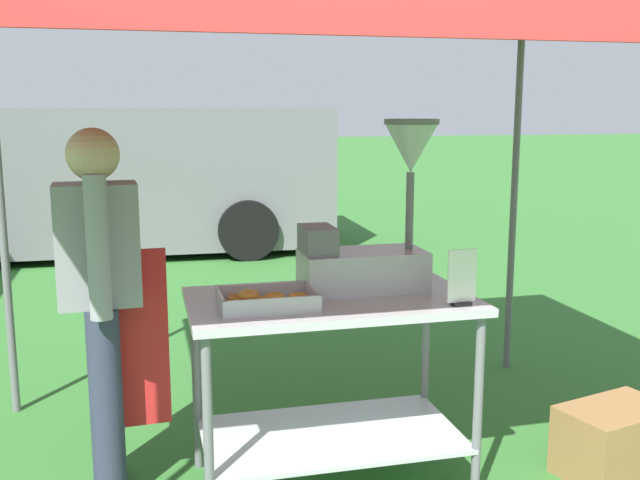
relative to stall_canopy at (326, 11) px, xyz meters
name	(u,v)px	position (x,y,z in m)	size (l,w,h in m)	color
ground_plane	(222,260)	(0.08, 5.04, -2.09)	(70.00, 70.00, 0.00)	#33702D
stall_canopy	(326,11)	(0.00, 0.00, 0.00)	(3.24, 2.31, 2.16)	slate
donut_cart	(331,350)	(0.00, -0.10, -1.46)	(1.24, 0.70, 0.87)	#B7B7BC
donut_tray	(265,302)	(-0.31, -0.19, -1.19)	(0.40, 0.27, 0.07)	#B7B7BC
donut_fryer	(373,232)	(0.22, 0.00, -0.95)	(0.62, 0.28, 0.77)	#B7B7BC
menu_sign	(462,282)	(0.50, -0.36, -1.11)	(0.13, 0.05, 0.24)	black
vendor	(102,294)	(-0.97, 0.08, -1.19)	(0.46, 0.53, 1.61)	#2D3347
supply_crate	(615,440)	(1.31, -0.33, -1.93)	(0.58, 0.44, 0.33)	olive
van_grey	(94,178)	(-1.31, 5.96, -1.21)	(5.48, 2.19, 1.69)	slate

